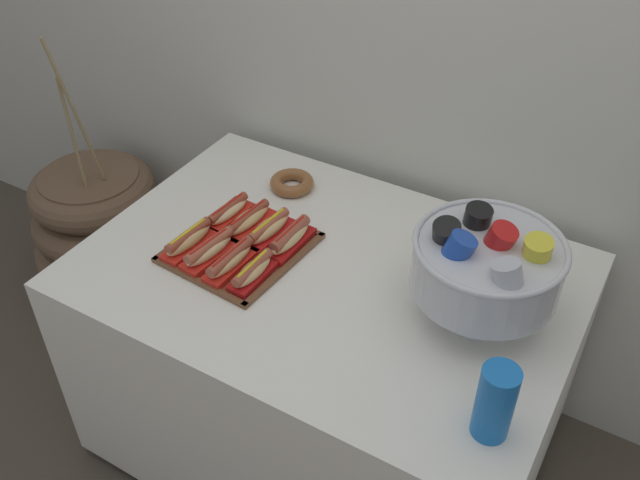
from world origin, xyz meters
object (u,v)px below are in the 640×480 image
Objects in this scene: hot_dog_7 at (290,238)px; donut at (292,183)px; hot_dog_4 at (228,212)px; cup_stack at (495,402)px; hot_dog_5 at (248,221)px; serving_tray at (240,248)px; hot_dog_6 at (269,229)px; hot_dog_0 at (189,240)px; hot_dog_2 at (231,261)px; hot_dog_3 at (253,272)px; hot_dog_1 at (209,250)px; floor_vase at (103,234)px; buffet_table at (326,358)px; punch_bowl at (486,265)px.

hot_dog_7 is 1.32× the size of donut.
cup_stack is at bearing -19.26° from hot_dog_4.
cup_stack is at bearing -20.51° from hot_dog_5.
hot_dog_5 reaches higher than serving_tray.
hot_dog_0 is at bearing -136.48° from hot_dog_6.
hot_dog_2 is 0.42m from donut.
hot_dog_3 is 1.16× the size of donut.
hot_dog_2 is at bearing -69.76° from hot_dog_5.
hot_dog_1 is at bearing 175.80° from hot_dog_3.
donut is at bearing 107.85° from hot_dog_6.
floor_vase is 1.13m from hot_dog_2.
hot_dog_7 is at bearing 85.80° from hot_dog_3.
hot_dog_5 is (-0.28, 0.03, 0.39)m from buffet_table.
punch_bowl reaches higher than hot_dog_6.
floor_vase is 1.17m from hot_dog_7.
cup_stack is at bearing -10.45° from hot_dog_2.
hot_dog_2 is 0.22m from hot_dog_4.
hot_dog_4 is at bearing 173.58° from buffet_table.
hot_dog_1 is 0.86m from cup_stack.
donut is at bearing 91.32° from hot_dog_5.
hot_dog_6 is 0.82m from cup_stack.
hot_dog_7 reaches higher than hot_dog_1.
floor_vase is 7.07× the size of hot_dog_3.
hot_dog_2 is 0.08m from hot_dog_3.
hot_dog_3 is at bearing -69.76° from hot_dog_6.
hot_dog_3 is at bearing -162.14° from punch_bowl.
punch_bowl is at bearing 7.60° from serving_tray.
hot_dog_0 is 0.81m from punch_bowl.
serving_tray is at bearing -118.65° from hot_dog_6.
buffet_table is 0.45m from hot_dog_6.
punch_bowl reaches higher than hot_dog_2.
hot_dog_7 is (0.09, 0.16, 0.00)m from hot_dog_2.
hot_dog_7 is at bearing -4.20° from hot_dog_6.
serving_tray is 0.84m from cup_stack.
hot_dog_0 is at bearing 170.55° from cup_stack.
hot_dog_0 is at bearing -147.95° from hot_dog_7.
hot_dog_1 reaches higher than hot_dog_6.
buffet_table is 1.18× the size of floor_vase.
punch_bowl is (0.69, 0.00, 0.13)m from hot_dog_5.
floor_vase is 1.03m from hot_dog_5.
cup_stack is (0.77, -0.14, 0.06)m from hot_dog_2.
donut is (-0.01, 0.24, -0.01)m from hot_dog_5.
punch_bowl is (0.54, 0.01, 0.13)m from hot_dog_7.
serving_tray is at bearing 110.24° from hot_dog_2.
buffet_table is at bearing -8.00° from hot_dog_6.
punch_bowl is (0.78, 0.16, 0.13)m from hot_dog_0.
hot_dog_4 is at bearing -12.42° from floor_vase.
hot_dog_7 is (-0.13, 0.02, 0.40)m from buffet_table.
hot_dog_5 is at bearing 61.35° from hot_dog_0.
hot_dog_4 is 0.93× the size of hot_dog_6.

